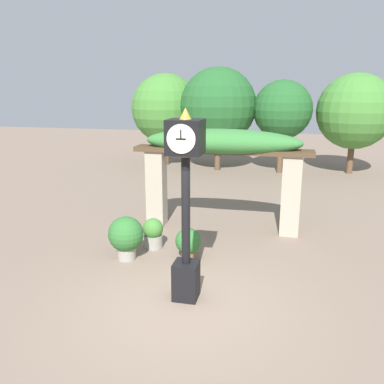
{
  "coord_description": "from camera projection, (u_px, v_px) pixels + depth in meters",
  "views": [
    {
      "loc": [
        1.68,
        -6.62,
        3.92
      ],
      "look_at": [
        -0.02,
        0.72,
        1.97
      ],
      "focal_mm": 38.0,
      "sensor_mm": 36.0,
      "label": 1
    }
  ],
  "objects": [
    {
      "name": "pedestal_clock",
      "position": [
        186.0,
        198.0,
        7.31
      ],
      "size": [
        0.6,
        0.65,
        3.59
      ],
      "color": "black",
      "rests_on": "ground"
    },
    {
      "name": "potted_plant_near_left",
      "position": [
        126.0,
        236.0,
        9.44
      ],
      "size": [
        0.82,
        0.82,
        1.03
      ],
      "color": "gray",
      "rests_on": "ground"
    },
    {
      "name": "potted_plant_near_right",
      "position": [
        153.0,
        233.0,
        10.16
      ],
      "size": [
        0.51,
        0.51,
        0.76
      ],
      "color": "gray",
      "rests_on": "ground"
    },
    {
      "name": "potted_plant_far_left",
      "position": [
        188.0,
        242.0,
        9.44
      ],
      "size": [
        0.6,
        0.6,
        0.76
      ],
      "color": "brown",
      "rests_on": "ground"
    },
    {
      "name": "tree_line",
      "position": [
        246.0,
        109.0,
        19.25
      ],
      "size": [
        12.44,
        4.35,
        4.86
      ],
      "color": "brown",
      "rests_on": "ground"
    },
    {
      "name": "ground_plane",
      "position": [
        184.0,
        304.0,
        7.59
      ],
      "size": [
        60.0,
        60.0,
        0.0
      ],
      "primitive_type": "plane",
      "color": "#7F6B5B"
    },
    {
      "name": "pergola",
      "position": [
        222.0,
        154.0,
        11.07
      ],
      "size": [
        4.88,
        1.1,
        2.84
      ],
      "color": "#A89E89",
      "rests_on": "ground"
    }
  ]
}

